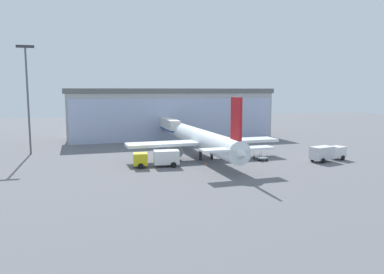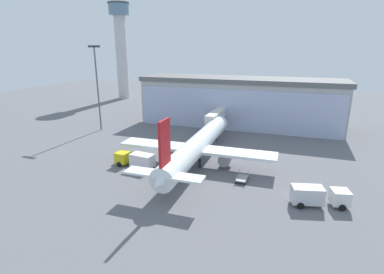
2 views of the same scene
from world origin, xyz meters
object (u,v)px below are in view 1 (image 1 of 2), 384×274
(airplane, at_px, (202,140))
(baggage_cart, at_px, (260,157))
(apron_light_mast, at_px, (27,91))
(fuel_truck, at_px, (327,153))
(safety_cone_nose, at_px, (206,163))
(jet_bridge, at_px, (168,124))
(safety_cone_wingtip, at_px, (134,159))
(catering_truck, at_px, (158,158))

(airplane, xyz_separation_m, baggage_cart, (9.31, -4.78, -2.83))
(apron_light_mast, relative_size, baggage_cart, 7.33)
(fuel_truck, distance_m, baggage_cart, 11.58)
(fuel_truck, distance_m, safety_cone_nose, 21.63)
(apron_light_mast, distance_m, fuel_truck, 56.46)
(jet_bridge, relative_size, safety_cone_wingtip, 25.94)
(catering_truck, bearing_deg, jet_bridge, -100.56)
(jet_bridge, height_order, safety_cone_nose, jet_bridge)
(baggage_cart, bearing_deg, safety_cone_wingtip, -105.02)
(jet_bridge, distance_m, airplane, 20.32)
(safety_cone_nose, relative_size, safety_cone_wingtip, 1.00)
(apron_light_mast, distance_m, safety_cone_nose, 37.14)
(jet_bridge, xyz_separation_m, catering_truck, (-6.90, -26.09, -2.93))
(apron_light_mast, bearing_deg, safety_cone_wingtip, -32.35)
(airplane, relative_size, safety_cone_nose, 66.97)
(airplane, height_order, safety_cone_nose, airplane)
(fuel_truck, bearing_deg, catering_truck, 158.69)
(catering_truck, distance_m, safety_cone_nose, 8.08)
(apron_light_mast, bearing_deg, jet_bridge, 14.87)
(jet_bridge, distance_m, catering_truck, 27.14)
(apron_light_mast, bearing_deg, safety_cone_nose, -32.10)
(catering_truck, distance_m, fuel_truck, 29.56)
(fuel_truck, bearing_deg, safety_cone_nose, 157.44)
(catering_truck, bearing_deg, safety_cone_nose, -177.46)
(baggage_cart, bearing_deg, safety_cone_nose, -83.36)
(jet_bridge, bearing_deg, airplane, -175.09)
(jet_bridge, bearing_deg, safety_cone_wingtip, 151.08)
(jet_bridge, xyz_separation_m, safety_cone_nose, (1.09, -26.33, -4.12))
(airplane, height_order, safety_cone_wingtip, airplane)
(baggage_cart, bearing_deg, jet_bridge, -155.85)
(airplane, xyz_separation_m, safety_cone_nose, (-1.25, -6.18, -3.05))
(jet_bridge, height_order, airplane, airplane)
(jet_bridge, height_order, catering_truck, jet_bridge)
(safety_cone_nose, bearing_deg, jet_bridge, 92.37)
(safety_cone_wingtip, bearing_deg, catering_truck, -64.74)
(airplane, bearing_deg, safety_cone_wingtip, 83.69)
(airplane, distance_m, baggage_cart, 10.84)
(apron_light_mast, distance_m, airplane, 34.63)
(fuel_truck, height_order, baggage_cart, fuel_truck)
(apron_light_mast, relative_size, airplane, 0.56)
(baggage_cart, bearing_deg, apron_light_mast, -114.10)
(catering_truck, relative_size, baggage_cart, 2.63)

